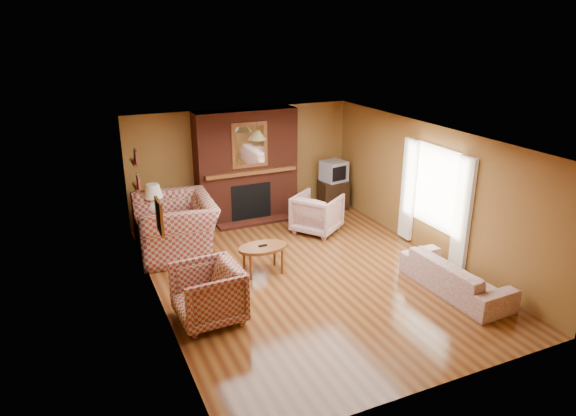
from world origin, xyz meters
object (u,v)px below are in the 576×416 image
side_table (156,228)px  tv_stand (333,194)px  floral_armchair (317,213)px  fireplace (247,166)px  coffee_table (263,249)px  floral_sofa (456,276)px  table_lamp (154,198)px  crt_tv (334,171)px  plaid_armchair (208,294)px  plaid_loveseat (175,226)px

side_table → tv_stand: bearing=4.8°
floral_armchair → tv_stand: (1.01, 1.15, -0.07)m
fireplace → coffee_table: (-0.67, -2.61, -0.75)m
floral_sofa → side_table: (-4.00, 3.97, 0.01)m
table_lamp → crt_tv: size_ratio=1.05×
tv_stand → crt_tv: bearing=-84.2°
plaid_armchair → floral_armchair: bearing=125.7°
plaid_loveseat → floral_sofa: bearing=51.7°
fireplace → plaid_loveseat: bearing=-147.9°
plaid_armchair → floral_sofa: bearing=75.6°
tv_stand → table_lamp: bearing=-169.4°
floral_armchair → plaid_loveseat: bearing=50.3°
floral_sofa → crt_tv: crt_tv is taller
floral_sofa → coffee_table: size_ratio=2.22×
fireplace → coffee_table: bearing=-104.4°
side_table → plaid_loveseat: bearing=-68.2°
floral_armchair → coffee_table: (-1.71, -1.28, 0.03)m
plaid_armchair → floral_sofa: 3.94m
plaid_armchair → side_table: 3.17m
side_table → plaid_armchair: bearing=-87.3°
fireplace → side_table: fireplace is taller
plaid_loveseat → table_lamp: (-0.25, 0.63, 0.41)m
floral_sofa → fireplace: bearing=20.6°
fireplace → coffee_table: 2.80m
floral_armchair → tv_stand: floral_armchair is taller
plaid_armchair → crt_tv: (4.00, 3.51, 0.46)m
tv_stand → crt_tv: (0.00, -0.01, 0.56)m
fireplace → floral_sofa: 4.97m
floral_armchair → side_table: bearing=39.5°
side_table → tv_stand: 4.16m
plaid_loveseat → tv_stand: 4.03m
plaid_armchair → side_table: (-0.15, 3.16, -0.13)m
floral_sofa → coffee_table: bearing=51.4°
tv_stand → crt_tv: 0.56m
coffee_table → tv_stand: size_ratio=1.31×
floral_sofa → crt_tv: 4.36m
plaid_loveseat → floral_armchair: bearing=90.0°
plaid_loveseat → floral_armchair: 2.89m
floral_sofa → side_table: bearing=42.9°
fireplace → floral_armchair: 1.86m
table_lamp → tv_stand: 4.21m
tv_stand → crt_tv: crt_tv is taller
floral_sofa → floral_armchair: floral_armchair is taller
plaid_loveseat → coffee_table: (1.18, -1.45, -0.09)m
floral_armchair → crt_tv: crt_tv is taller
table_lamp → crt_tv: table_lamp is taller
coffee_table → floral_sofa: bearing=-36.4°
floral_armchair → table_lamp: table_lamp is taller
coffee_table → side_table: bearing=124.5°
tv_stand → floral_armchair: bearing=-125.6°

